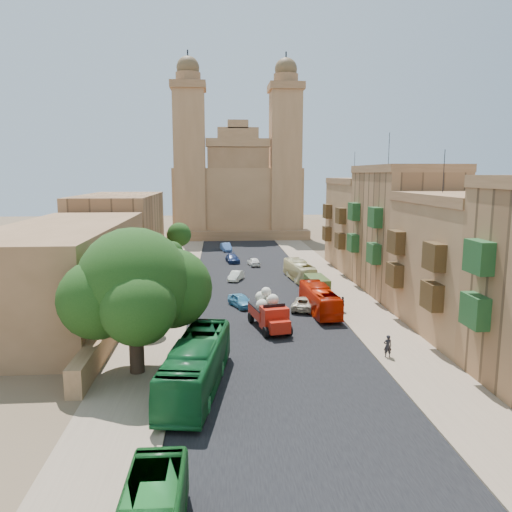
{
  "coord_description": "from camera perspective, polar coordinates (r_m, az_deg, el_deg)",
  "views": [
    {
      "loc": [
        -4.1,
        -27.58,
        12.86
      ],
      "look_at": [
        0.0,
        26.0,
        4.0
      ],
      "focal_mm": 35.0,
      "sensor_mm": 36.0,
      "label": 1
    }
  ],
  "objects": [
    {
      "name": "street_tree_a",
      "position": [
        41.24,
        -12.51,
        -4.85
      ],
      "size": [
        2.82,
        2.82,
        4.34
      ],
      "color": "#35241A",
      "rests_on": "ground"
    },
    {
      "name": "car_white_a",
      "position": [
        60.95,
        -2.31,
        -2.28
      ],
      "size": [
        2.26,
        3.65,
        1.14
      ],
      "primitive_type": "imported",
      "rotation": [
        0.0,
        0.0,
        -0.33
      ],
      "color": "white",
      "rests_on": "ground"
    },
    {
      "name": "car_cream",
      "position": [
        48.26,
        5.57,
        -5.37
      ],
      "size": [
        3.33,
        4.88,
        1.24
      ],
      "primitive_type": "imported",
      "rotation": [
        0.0,
        0.0,
        2.83
      ],
      "color": "#BFB495",
      "rests_on": "ground"
    },
    {
      "name": "west_building_mid",
      "position": [
        73.34,
        -15.3,
        2.88
      ],
      "size": [
        10.0,
        22.0,
        10.0
      ],
      "primitive_type": "cube",
      "color": "#9A6C46",
      "rests_on": "ground"
    },
    {
      "name": "car_white_b",
      "position": [
        70.61,
        -0.28,
        -0.65
      ],
      "size": [
        1.94,
        3.61,
        1.17
      ],
      "primitive_type": "imported",
      "rotation": [
        0.0,
        0.0,
        3.31
      ],
      "color": "white",
      "rests_on": "ground"
    },
    {
      "name": "townhouse_d",
      "position": [
        69.86,
        12.35,
        3.64
      ],
      "size": [
        9.0,
        14.0,
        15.9
      ],
      "color": "#916641",
      "rests_on": "ground"
    },
    {
      "name": "street_tree_d",
      "position": [
        76.35,
        -8.78,
        2.42
      ],
      "size": [
        3.66,
        3.66,
        5.63
      ],
      "color": "#35241A",
      "rests_on": "ground"
    },
    {
      "name": "church",
      "position": [
        106.32,
        -2.18,
        7.55
      ],
      "size": [
        28.0,
        22.5,
        36.3
      ],
      "color": "#916641",
      "rests_on": "ground"
    },
    {
      "name": "street_tree_c",
      "position": [
        64.62,
        -9.56,
        0.4
      ],
      "size": [
        2.86,
        2.86,
        4.4
      ],
      "color": "#35241A",
      "rests_on": "ground"
    },
    {
      "name": "sidewalk_east",
      "position": [
        60.55,
        8.72,
        -3.01
      ],
      "size": [
        5.0,
        140.0,
        0.01
      ],
      "primitive_type": "cube",
      "color": "#877059",
      "rests_on": "ground"
    },
    {
      "name": "sidewalk_west",
      "position": [
        59.24,
        -9.52,
        -3.3
      ],
      "size": [
        5.0,
        140.0,
        0.01
      ],
      "primitive_type": "cube",
      "color": "#877059",
      "rests_on": "ground"
    },
    {
      "name": "street_tree_b",
      "position": [
        52.78,
        -10.72,
        -1.18
      ],
      "size": [
        3.26,
        3.26,
        5.01
      ],
      "color": "#35241A",
      "rests_on": "ground"
    },
    {
      "name": "ficus_tree",
      "position": [
        32.83,
        -13.61,
        -3.59
      ],
      "size": [
        9.56,
        8.79,
        9.56
      ],
      "color": "#35241A",
      "rests_on": "ground"
    },
    {
      "name": "car_dkblue",
      "position": [
        73.24,
        -2.7,
        -0.28
      ],
      "size": [
        2.24,
        4.34,
        1.2
      ],
      "primitive_type": "imported",
      "rotation": [
        0.0,
        0.0,
        0.14
      ],
      "color": "navy",
      "rests_on": "ground"
    },
    {
      "name": "bus_green_north",
      "position": [
        30.77,
        -6.83,
        -12.28
      ],
      "size": [
        4.29,
        11.39,
        3.1
      ],
      "primitive_type": "imported",
      "rotation": [
        0.0,
        0.0,
        -0.15
      ],
      "color": "#15612B",
      "rests_on": "ground"
    },
    {
      "name": "pedestrian_c",
      "position": [
        47.76,
        9.88,
        -5.47
      ],
      "size": [
        0.63,
        0.95,
        1.5
      ],
      "primitive_type": "imported",
      "rotation": [
        0.0,
        0.0,
        4.38
      ],
      "color": "#343539",
      "rests_on": "ground"
    },
    {
      "name": "west_wall",
      "position": [
        49.77,
        -14.01,
        -4.83
      ],
      "size": [
        1.0,
        40.0,
        1.8
      ],
      "primitive_type": "cube",
      "color": "#916641",
      "rests_on": "ground"
    },
    {
      "name": "townhouse_c",
      "position": [
        56.59,
        16.43,
        2.94
      ],
      "size": [
        9.0,
        14.0,
        17.4
      ],
      "color": "#9A6C46",
      "rests_on": "ground"
    },
    {
      "name": "townhouse_b",
      "position": [
        44.07,
        22.75,
        -0.78
      ],
      "size": [
        9.0,
        14.0,
        14.9
      ],
      "color": "#916641",
      "rests_on": "ground"
    },
    {
      "name": "red_truck",
      "position": [
        41.94,
        1.52,
        -6.37
      ],
      "size": [
        3.35,
        6.1,
        3.39
      ],
      "color": "#B41B0D",
      "rests_on": "ground"
    },
    {
      "name": "car_blue_b",
      "position": [
        84.3,
        -3.45,
        1.03
      ],
      "size": [
        2.07,
        4.23,
        1.33
      ],
      "primitive_type": "imported",
      "rotation": [
        0.0,
        0.0,
        0.17
      ],
      "color": "#4C77C2",
      "rests_on": "ground"
    },
    {
      "name": "car_blue_a",
      "position": [
        48.9,
        -1.75,
        -5.12
      ],
      "size": [
        2.82,
        4.03,
        1.27
      ],
      "primitive_type": "imported",
      "rotation": [
        0.0,
        0.0,
        0.39
      ],
      "color": "teal",
      "rests_on": "ground"
    },
    {
      "name": "pedestrian_a",
      "position": [
        37.08,
        14.82,
        -9.92
      ],
      "size": [
        0.61,
        0.41,
        1.63
      ],
      "primitive_type": "imported",
      "rotation": [
        0.0,
        0.0,
        3.17
      ],
      "color": "black",
      "rests_on": "ground"
    },
    {
      "name": "bus_cream_east",
      "position": [
        60.94,
        4.99,
        -1.71
      ],
      "size": [
        2.9,
        8.7,
        2.38
      ],
      "primitive_type": "imported",
      "rotation": [
        0.0,
        0.0,
        3.25
      ],
      "color": "beige",
      "rests_on": "ground"
    },
    {
      "name": "kerb_east",
      "position": [
        60.02,
        6.39,
        -3.01
      ],
      "size": [
        0.25,
        140.0,
        0.12
      ],
      "primitive_type": "cube",
      "color": "#877059",
      "rests_on": "ground"
    },
    {
      "name": "west_building_low",
      "position": [
        48.43,
        -20.98,
        -1.57
      ],
      "size": [
        10.0,
        28.0,
        8.4
      ],
      "primitive_type": "cube",
      "color": "brown",
      "rests_on": "ground"
    },
    {
      "name": "bus_red_east",
      "position": [
        47.24,
        7.27,
        -4.96
      ],
      "size": [
        2.47,
        8.95,
        2.47
      ],
      "primitive_type": "imported",
      "rotation": [
        0.0,
        0.0,
        3.19
      ],
      "color": "red",
      "rests_on": "ground"
    },
    {
      "name": "olive_pickup",
      "position": [
        54.46,
        6.97,
        -3.38
      ],
      "size": [
        2.21,
        4.59,
        1.87
      ],
      "color": "#384B1C",
      "rests_on": "ground"
    },
    {
      "name": "kerb_west",
      "position": [
        59.06,
        -7.1,
        -3.23
      ],
      "size": [
        0.25,
        140.0,
        0.12
      ],
      "primitive_type": "cube",
      "color": "#877059",
      "rests_on": "ground"
    },
    {
      "name": "ground",
      "position": [
        30.71,
        3.84,
        -15.42
      ],
      "size": [
        260.0,
        260.0,
        0.0
      ],
      "primitive_type": "plane",
      "color": "brown"
    },
    {
      "name": "road_surface",
      "position": [
        59.14,
        -0.3,
        -3.19
      ],
      "size": [
        14.0,
        140.0,
        0.01
      ],
      "primitive_type": "cube",
      "color": "black",
      "rests_on": "ground"
    }
  ]
}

